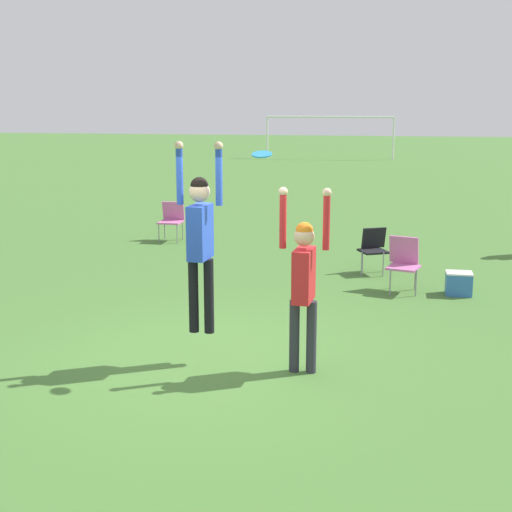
% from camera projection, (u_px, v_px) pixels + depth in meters
% --- Properties ---
extents(ground_plane, '(120.00, 120.00, 0.00)m').
position_uv_depth(ground_plane, '(216.00, 359.00, 8.82)').
color(ground_plane, '#477533').
extents(person_jumping, '(0.58, 0.44, 2.29)m').
position_uv_depth(person_jumping, '(200.00, 232.00, 8.39)').
color(person_jumping, black).
rests_on(person_jumping, ground_plane).
extents(person_defending, '(0.60, 0.46, 2.18)m').
position_uv_depth(person_defending, '(304.00, 276.00, 8.17)').
color(person_defending, '#2D2D38').
rests_on(person_defending, ground_plane).
extents(frisbee, '(0.23, 0.23, 0.07)m').
position_uv_depth(frisbee, '(262.00, 154.00, 7.99)').
color(frisbee, '#2D9EDB').
extents(camping_chair_0, '(0.61, 0.67, 0.83)m').
position_uv_depth(camping_chair_0, '(373.00, 246.00, 13.20)').
color(camping_chair_0, gray).
rests_on(camping_chair_0, ground_plane).
extents(camping_chair_1, '(0.51, 0.54, 0.88)m').
position_uv_depth(camping_chair_1, '(172.00, 218.00, 16.27)').
color(camping_chair_1, gray).
rests_on(camping_chair_1, ground_plane).
extents(camping_chair_3, '(0.60, 0.65, 0.92)m').
position_uv_depth(camping_chair_3, '(404.00, 260.00, 11.90)').
color(camping_chair_3, gray).
rests_on(camping_chair_3, ground_plane).
extents(cooler_box, '(0.42, 0.35, 0.38)m').
position_uv_depth(cooler_box, '(459.00, 283.00, 11.73)').
color(cooler_box, '#336BB7').
rests_on(cooler_box, ground_plane).
extents(soccer_goal, '(7.10, 0.10, 2.35)m').
position_uv_depth(soccer_goal, '(330.00, 125.00, 39.38)').
color(soccer_goal, white).
rests_on(soccer_goal, ground_plane).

